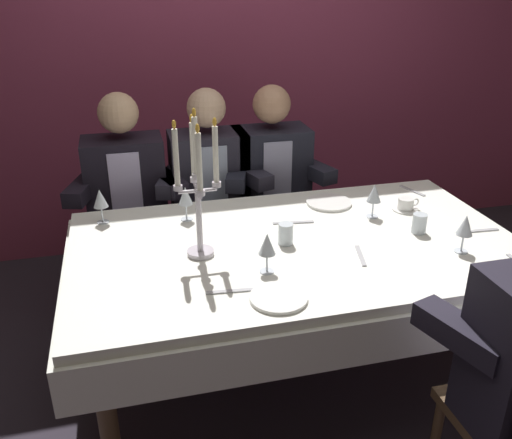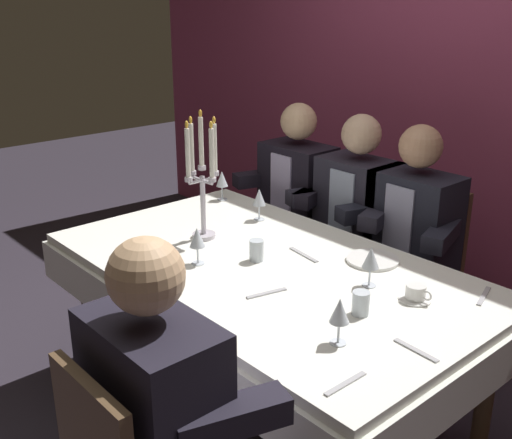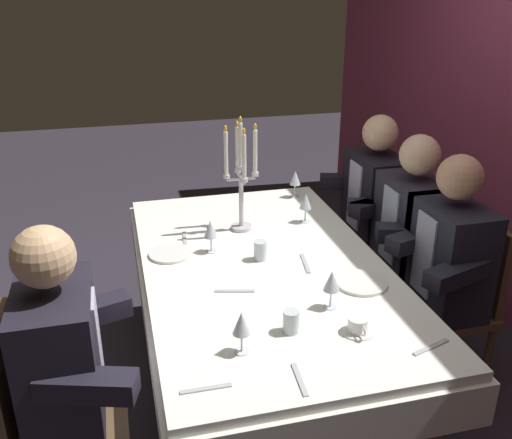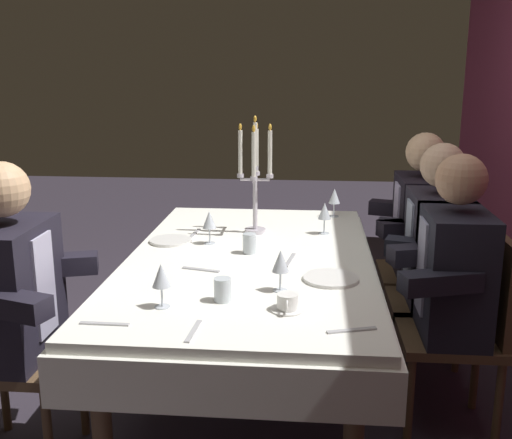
{
  "view_description": "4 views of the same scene",
  "coord_description": "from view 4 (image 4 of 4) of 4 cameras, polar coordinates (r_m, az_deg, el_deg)",
  "views": [
    {
      "loc": [
        -0.68,
        -1.97,
        1.79
      ],
      "look_at": [
        -0.17,
        0.04,
        0.85
      ],
      "focal_mm": 38.09,
      "sensor_mm": 36.0,
      "label": 1
    },
    {
      "loc": [
        1.78,
        -1.64,
        1.82
      ],
      "look_at": [
        -0.13,
        0.06,
        0.89
      ],
      "focal_mm": 43.69,
      "sensor_mm": 36.0,
      "label": 2
    },
    {
      "loc": [
        2.28,
        -0.62,
        1.98
      ],
      "look_at": [
        -0.13,
        -0.01,
        0.91
      ],
      "focal_mm": 40.12,
      "sensor_mm": 36.0,
      "label": 3
    },
    {
      "loc": [
        2.64,
        0.27,
        1.58
      ],
      "look_at": [
        -0.19,
        0.01,
        0.87
      ],
      "focal_mm": 42.9,
      "sensor_mm": 36.0,
      "label": 4
    }
  ],
  "objects": [
    {
      "name": "fork_5",
      "position": [
        2.05,
        8.93,
        -10.16
      ],
      "size": [
        0.07,
        0.17,
        0.01
      ],
      "primitive_type": "cube",
      "rotation": [
        0.0,
        0.0,
        1.88
      ],
      "color": "#B7B7BC",
      "rests_on": "dining_table"
    },
    {
      "name": "dining_table",
      "position": [
        2.83,
        -0.6,
        -5.76
      ],
      "size": [
        1.94,
        1.14,
        0.74
      ],
      "color": "white",
      "rests_on": "ground_plane"
    },
    {
      "name": "seated_diner_0",
      "position": [
        3.49,
        15.18,
        -0.43
      ],
      "size": [
        0.63,
        0.48,
        1.24
      ],
      "color": "brown",
      "rests_on": "ground_plane"
    },
    {
      "name": "fork_3",
      "position": [
        2.03,
        -5.85,
        -10.31
      ],
      "size": [
        0.17,
        0.03,
        0.01
      ],
      "primitive_type": "cube",
      "rotation": [
        0.0,
        0.0,
        -0.06
      ],
      "color": "#B7B7BC",
      "rests_on": "dining_table"
    },
    {
      "name": "seated_diner_1",
      "position": [
        3.06,
        16.61,
        -2.56
      ],
      "size": [
        0.63,
        0.48,
        1.24
      ],
      "color": "brown",
      "rests_on": "ground_plane"
    },
    {
      "name": "dinner_plate_1",
      "position": [
        3.04,
        -7.96,
        -1.96
      ],
      "size": [
        0.21,
        0.21,
        0.01
      ],
      "primitive_type": "cylinder",
      "color": "white",
      "rests_on": "dining_table"
    },
    {
      "name": "spoon_2",
      "position": [
        3.17,
        -5.74,
        -1.3
      ],
      "size": [
        0.17,
        0.03,
        0.01
      ],
      "primitive_type": "cube",
      "rotation": [
        0.0,
        0.0,
        -0.1
      ],
      "color": "#B7B7BC",
      "rests_on": "dining_table"
    },
    {
      "name": "wine_glass_0",
      "position": [
        2.34,
        2.3,
        -4.03
      ],
      "size": [
        0.07,
        0.07,
        0.16
      ],
      "color": "silver",
      "rests_on": "dining_table"
    },
    {
      "name": "knife_4",
      "position": [
        2.73,
        3.19,
        -3.79
      ],
      "size": [
        0.19,
        0.05,
        0.01
      ],
      "primitive_type": "cube",
      "rotation": [
        0.0,
        0.0,
        -0.15
      ],
      "color": "#B7B7BC",
      "rests_on": "dining_table"
    },
    {
      "name": "dinner_plate_0",
      "position": [
        2.5,
        7.01,
        -5.48
      ],
      "size": [
        0.23,
        0.23,
        0.01
      ],
      "primitive_type": "cylinder",
      "color": "white",
      "rests_on": "dining_table"
    },
    {
      "name": "coffee_cup_0",
      "position": [
        2.18,
        2.95,
        -7.8
      ],
      "size": [
        0.13,
        0.12,
        0.06
      ],
      "color": "white",
      "rests_on": "dining_table"
    },
    {
      "name": "candelabra",
      "position": [
        3.12,
        -0.08,
        3.89
      ],
      "size": [
        0.19,
        0.19,
        0.6
      ],
      "color": "silver",
      "rests_on": "dining_table"
    },
    {
      "name": "water_tumbler_0",
      "position": [
        2.82,
        -0.61,
        -2.25
      ],
      "size": [
        0.06,
        0.06,
        0.09
      ],
      "primitive_type": "cylinder",
      "color": "silver",
      "rests_on": "dining_table"
    },
    {
      "name": "wine_glass_2",
      "position": [
        2.2,
        -8.83,
        -5.32
      ],
      "size": [
        0.07,
        0.07,
        0.16
      ],
      "color": "silver",
      "rests_on": "dining_table"
    },
    {
      "name": "wine_glass_3",
      "position": [
        3.53,
        7.32,
        2.12
      ],
      "size": [
        0.07,
        0.07,
        0.16
      ],
      "color": "silver",
      "rests_on": "dining_table"
    },
    {
      "name": "wine_glass_1",
      "position": [
        3.16,
        6.41,
        0.73
      ],
      "size": [
        0.07,
        0.07,
        0.16
      ],
      "color": "silver",
      "rests_on": "dining_table"
    },
    {
      "name": "water_tumbler_1",
      "position": [
        2.26,
        -3.14,
        -6.56
      ],
      "size": [
        0.06,
        0.06,
        0.09
      ],
      "primitive_type": "cylinder",
      "color": "silver",
      "rests_on": "dining_table"
    },
    {
      "name": "ground_plane",
      "position": [
        3.09,
        -0.57,
        -16.66
      ],
      "size": [
        12.0,
        12.0,
        0.0
      ],
      "primitive_type": "plane",
      "color": "#2E2832"
    },
    {
      "name": "spoon_0",
      "position": [
        2.61,
        -5.17,
        -4.67
      ],
      "size": [
        0.06,
        0.17,
        0.01
      ],
      "primitive_type": "cube",
      "rotation": [
        0.0,
        0.0,
        1.33
      ],
      "color": "#B7B7BC",
      "rests_on": "dining_table"
    },
    {
      "name": "seated_diner_2",
      "position": [
        2.72,
        18.06,
        -4.72
      ],
      "size": [
        0.63,
        0.48,
        1.24
      ],
      "color": "brown",
      "rests_on": "ground_plane"
    },
    {
      "name": "spoon_1",
      "position": [
        2.14,
        -13.96,
        -9.42
      ],
      "size": [
        0.02,
        0.17,
        0.01
      ],
      "primitive_type": "cube",
      "rotation": [
        0.0,
        0.0,
        1.56
      ],
      "color": "#B7B7BC",
      "rests_on": "dining_table"
    },
    {
      "name": "wine_glass_4",
      "position": [
        2.97,
        -4.37,
        -0.12
      ],
      "size": [
        0.07,
        0.07,
        0.16
      ],
      "color": "silver",
      "rests_on": "dining_table"
    },
    {
      "name": "seated_diner_3",
      "position": [
        2.58,
        -21.92,
        -6.12
      ],
      "size": [
        0.63,
        0.48,
        1.24
      ],
      "color": "brown",
      "rests_on": "ground_plane"
    }
  ]
}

